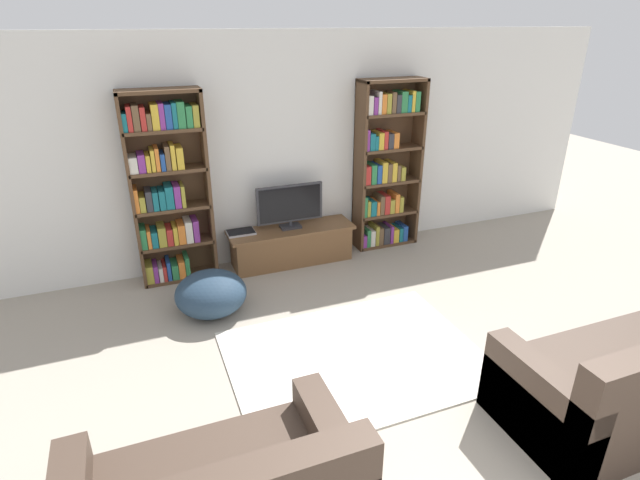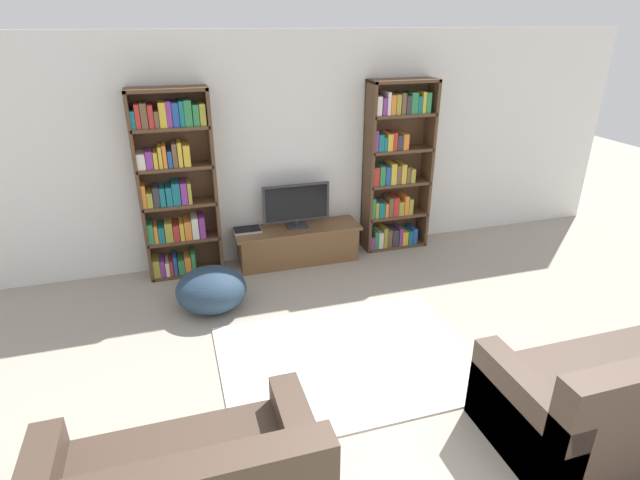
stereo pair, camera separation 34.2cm
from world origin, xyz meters
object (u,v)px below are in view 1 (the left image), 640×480
bookshelf_left (167,189)px  television (290,205)px  beanbag_ottoman (211,293)px  tv_stand (292,245)px  couch_right_sofa (635,382)px  bookshelf_right (385,168)px  laptop (241,232)px

bookshelf_left → television: (1.33, -0.08, -0.34)m
television → beanbag_ottoman: television is taller
television → beanbag_ottoman: (-1.10, -0.82, -0.50)m
television → tv_stand: bearing=-90.0°
couch_right_sofa → beanbag_ottoman: 3.63m
bookshelf_left → television: bearing=-3.4°
tv_stand → television: bearing=90.0°
bookshelf_right → couch_right_sofa: bookshelf_right is taller
bookshelf_left → beanbag_ottoman: (0.23, -0.90, -0.84)m
bookshelf_left → laptop: bookshelf_left is taller
television → laptop: bearing=175.7°
laptop → bookshelf_right: bearing=1.1°
beanbag_ottoman → couch_right_sofa: bearing=-44.3°
bookshelf_left → tv_stand: (1.33, -0.10, -0.83)m
laptop → beanbag_ottoman: (-0.51, -0.86, -0.24)m
tv_stand → beanbag_ottoman: 1.36m
couch_right_sofa → beanbag_ottoman: (-2.60, 2.54, -0.09)m
tv_stand → laptop: bearing=173.3°
television → couch_right_sofa: size_ratio=0.42×
tv_stand → couch_right_sofa: bearing=-65.8°
tv_stand → bookshelf_left: bearing=175.6°
bookshelf_right → beanbag_ottoman: bearing=-159.2°
beanbag_ottoman → television: bearing=36.7°
bookshelf_left → bookshelf_right: (2.59, 0.00, -0.04)m
tv_stand → laptop: 0.63m
television → couch_right_sofa: bearing=-66.0°
tv_stand → television: 0.49m
television → laptop: size_ratio=2.49×
television → laptop: (-0.59, 0.04, -0.27)m
tv_stand → beanbag_ottoman: (-1.10, -0.80, -0.01)m
couch_right_sofa → beanbag_ottoman: size_ratio=2.70×
bookshelf_right → television: (-1.26, -0.08, -0.30)m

